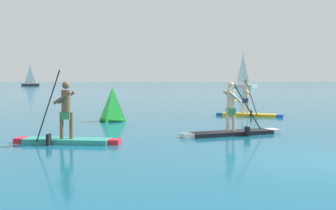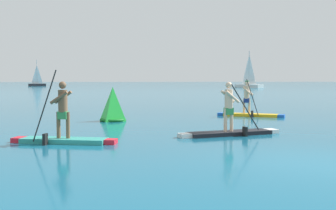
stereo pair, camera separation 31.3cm
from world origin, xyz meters
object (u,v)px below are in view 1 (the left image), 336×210
sailboat_left_horizon (30,82)px  paddleboarder_far_right (249,109)px  paddleboarder_mid_center (232,126)px  sailboat_right_horizon (243,83)px  paddleboarder_near_left (66,131)px  race_marker_buoy (113,106)px

sailboat_left_horizon → paddleboarder_far_right: bearing=-97.3°
paddleboarder_far_right → sailboat_left_horizon: (-28.44, 82.95, 0.59)m
paddleboarder_far_right → sailboat_left_horizon: bearing=135.6°
paddleboarder_mid_center → sailboat_right_horizon: bearing=57.5°
paddleboarder_near_left → paddleboarder_mid_center: 5.26m
sailboat_left_horizon → sailboat_right_horizon: size_ratio=0.85×
paddleboarder_near_left → paddleboarder_mid_center: (5.12, 1.19, -0.03)m
paddleboarder_mid_center → race_marker_buoy: 6.29m
race_marker_buoy → sailboat_left_horizon: (-21.91, 84.60, 0.26)m
paddleboarder_near_left → paddleboarder_mid_center: bearing=-153.8°
race_marker_buoy → sailboat_right_horizon: size_ratio=0.20×
paddleboarder_near_left → paddleboarder_far_right: (7.67, 7.68, 0.00)m
paddleboarder_near_left → race_marker_buoy: paddleboarder_near_left is taller
paddleboarder_far_right → sailboat_left_horizon: sailboat_left_horizon is taller
paddleboarder_far_right → paddleboarder_mid_center: bearing=-84.7°
sailboat_left_horizon → sailboat_right_horizon: sailboat_right_horizon is taller
sailboat_right_horizon → paddleboarder_near_left: bearing=-51.6°
paddleboarder_far_right → paddleboarder_near_left: bearing=-108.3°
paddleboarder_mid_center → paddleboarder_near_left: bearing=177.1°
paddleboarder_near_left → sailboat_right_horizon: size_ratio=0.41×
paddleboarder_near_left → sailboat_right_horizon: 74.83m
paddleboarder_near_left → race_marker_buoy: bearing=-87.5°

